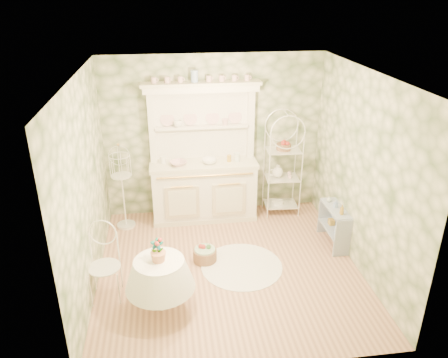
{
  "coord_description": "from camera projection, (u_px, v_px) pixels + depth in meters",
  "views": [
    {
      "loc": [
        -0.76,
        -5.07,
        3.66
      ],
      "look_at": [
        0.0,
        0.5,
        1.15
      ],
      "focal_mm": 35.0,
      "sensor_mm": 36.0,
      "label": 1
    }
  ],
  "objects": [
    {
      "name": "cup_left",
      "position": [
        178.0,
        125.0,
        6.96
      ],
      "size": [
        0.14,
        0.14,
        0.11
      ],
      "primitive_type": "imported",
      "rotation": [
        0.0,
        0.0,
        -0.02
      ],
      "color": "white",
      "rests_on": "kitchen_dresser"
    },
    {
      "name": "potted_geranium",
      "position": [
        157.0,
        251.0,
        5.04
      ],
      "size": [
        0.15,
        0.11,
        0.29
      ],
      "primitive_type": "imported",
      "rotation": [
        0.0,
        0.0,
        0.02
      ],
      "color": "#3F7238",
      "rests_on": "round_table"
    },
    {
      "name": "cafe_chair",
      "position": [
        105.0,
        270.0,
        5.44
      ],
      "size": [
        0.43,
        0.43,
        0.82
      ],
      "primitive_type": "cube",
      "rotation": [
        0.0,
        0.0,
        -0.17
      ],
      "color": "white",
      "rests_on": "floor"
    },
    {
      "name": "bowl_floral",
      "position": [
        178.0,
        165.0,
        7.01
      ],
      "size": [
        0.35,
        0.35,
        0.07
      ],
      "primitive_type": "imported",
      "rotation": [
        0.0,
        0.0,
        0.4
      ],
      "color": "white",
      "rests_on": "kitchen_dresser"
    },
    {
      "name": "birdcage_stand",
      "position": [
        123.0,
        189.0,
        6.96
      ],
      "size": [
        0.33,
        0.33,
        1.37
      ],
      "primitive_type": "cube",
      "rotation": [
        0.0,
        0.0,
        0.04
      ],
      "color": "white",
      "rests_on": "floor"
    },
    {
      "name": "bottle_glass",
      "position": [
        329.0,
        200.0,
        6.68
      ],
      "size": [
        0.08,
        0.08,
        0.09
      ],
      "primitive_type": "imported",
      "rotation": [
        0.0,
        0.0,
        -0.19
      ],
      "color": "silver",
      "rests_on": "side_shelf"
    },
    {
      "name": "kitchen_dresser",
      "position": [
        203.0,
        155.0,
        7.06
      ],
      "size": [
        1.87,
        0.61,
        2.29
      ],
      "primitive_type": "cube",
      "color": "white",
      "rests_on": "floor"
    },
    {
      "name": "wall_left",
      "position": [
        86.0,
        189.0,
        5.41
      ],
      "size": [
        3.6,
        3.6,
        0.0
      ],
      "primitive_type": "plane",
      "color": "beige",
      "rests_on": "floor"
    },
    {
      "name": "wall_front",
      "position": [
        258.0,
        260.0,
        4.0
      ],
      "size": [
        3.6,
        3.6,
        0.0
      ],
      "primitive_type": "plane",
      "color": "beige",
      "rests_on": "floor"
    },
    {
      "name": "bakers_rack",
      "position": [
        283.0,
        167.0,
        7.35
      ],
      "size": [
        0.56,
        0.41,
        1.71
      ],
      "primitive_type": "cube",
      "rotation": [
        0.0,
        0.0,
        -0.06
      ],
      "color": "white",
      "rests_on": "floor"
    },
    {
      "name": "round_table",
      "position": [
        161.0,
        285.0,
        5.24
      ],
      "size": [
        0.76,
        0.76,
        0.72
      ],
      "primitive_type": "cylinder",
      "rotation": [
        0.0,
        0.0,
        -0.16
      ],
      "color": "white",
      "rests_on": "floor"
    },
    {
      "name": "bowl_white",
      "position": [
        209.0,
        163.0,
        7.08
      ],
      "size": [
        0.32,
        0.32,
        0.08
      ],
      "primitive_type": "imported",
      "rotation": [
        0.0,
        0.0,
        -0.4
      ],
      "color": "white",
      "rests_on": "kitchen_dresser"
    },
    {
      "name": "floor",
      "position": [
        229.0,
        267.0,
        6.18
      ],
      "size": [
        3.6,
        3.6,
        0.0
      ],
      "primitive_type": "plane",
      "color": "tan",
      "rests_on": "ground"
    },
    {
      "name": "lace_rug",
      "position": [
        242.0,
        266.0,
        6.2
      ],
      "size": [
        1.38,
        1.38,
        0.01
      ],
      "primitive_type": "cylinder",
      "rotation": [
        0.0,
        0.0,
        0.21
      ],
      "color": "white",
      "rests_on": "floor"
    },
    {
      "name": "bottle_amber",
      "position": [
        342.0,
        210.0,
        6.3
      ],
      "size": [
        0.08,
        0.08,
        0.15
      ],
      "primitive_type": "imported",
      "rotation": [
        0.0,
        0.0,
        -0.39
      ],
      "color": "#B1892C",
      "rests_on": "side_shelf"
    },
    {
      "name": "bottle_blue",
      "position": [
        336.0,
        205.0,
        6.51
      ],
      "size": [
        0.06,
        0.06,
        0.12
      ],
      "primitive_type": "imported",
      "rotation": [
        0.0,
        0.0,
        0.1
      ],
      "color": "#89A4D6",
      "rests_on": "side_shelf"
    },
    {
      "name": "cup_right",
      "position": [
        225.0,
        123.0,
        7.06
      ],
      "size": [
        0.12,
        0.12,
        0.1
      ],
      "primitive_type": "imported",
      "rotation": [
        0.0,
        0.0,
        -0.08
      ],
      "color": "white",
      "rests_on": "kitchen_dresser"
    },
    {
      "name": "wall_right",
      "position": [
        362.0,
        173.0,
        5.85
      ],
      "size": [
        3.6,
        3.6,
        0.0
      ],
      "primitive_type": "plane",
      "color": "beige",
      "rests_on": "floor"
    },
    {
      "name": "ceiling",
      "position": [
        230.0,
        75.0,
        5.08
      ],
      "size": [
        3.6,
        3.6,
        0.0
      ],
      "primitive_type": "plane",
      "color": "white",
      "rests_on": "floor"
    },
    {
      "name": "side_shelf",
      "position": [
        334.0,
        226.0,
        6.64
      ],
      "size": [
        0.35,
        0.73,
        0.6
      ],
      "primitive_type": "cube",
      "rotation": [
        0.0,
        0.0,
        0.14
      ],
      "color": "#96A3B9",
      "rests_on": "floor"
    },
    {
      "name": "wall_back",
      "position": [
        214.0,
        136.0,
        7.26
      ],
      "size": [
        3.6,
        3.6,
        0.0
      ],
      "primitive_type": "plane",
      "color": "beige",
      "rests_on": "floor"
    },
    {
      "name": "floor_basket",
      "position": [
        205.0,
        254.0,
        6.29
      ],
      "size": [
        0.43,
        0.43,
        0.23
      ],
      "primitive_type": "cylinder",
      "rotation": [
        0.0,
        0.0,
        -0.22
      ],
      "color": "#8A6447",
      "rests_on": "floor"
    }
  ]
}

